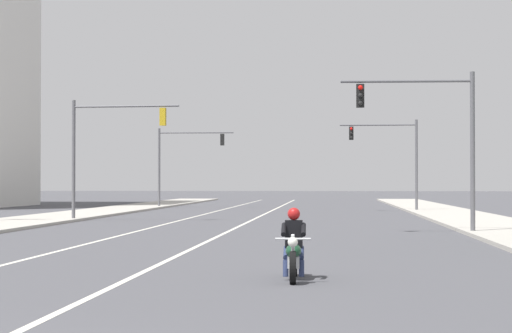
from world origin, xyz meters
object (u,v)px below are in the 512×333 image
object	(u,v)px
traffic_signal_near_right	(434,126)
traffic_signal_near_left	(104,140)
motorcycle_with_rider	(294,251)
traffic_signal_mid_right	(394,151)
traffic_signal_mid_left	(181,154)

from	to	relation	value
traffic_signal_near_right	traffic_signal_near_left	distance (m)	18.81
traffic_signal_near_right	traffic_signal_near_left	bearing A→B (deg)	145.30
motorcycle_with_rider	traffic_signal_near_right	xyz separation A→B (m)	(4.67, 16.88, 3.53)
traffic_signal_near_left	traffic_signal_mid_right	size ratio (longest dim) A/B	1.00
traffic_signal_near_left	traffic_signal_mid_left	distance (m)	25.00
motorcycle_with_rider	traffic_signal_mid_left	world-z (taller)	traffic_signal_mid_left
traffic_signal_near_left	traffic_signal_near_right	bearing A→B (deg)	-34.70
motorcycle_with_rider	traffic_signal_near_left	bearing A→B (deg)	111.36
motorcycle_with_rider	traffic_signal_near_right	distance (m)	17.87
traffic_signal_near_right	motorcycle_with_rider	bearing A→B (deg)	-105.48
motorcycle_with_rider	traffic_signal_mid_right	xyz separation A→B (m)	(4.97, 43.98, 3.53)
traffic_signal_near_right	traffic_signal_mid_right	distance (m)	27.11
traffic_signal_near_right	traffic_signal_mid_left	world-z (taller)	same
traffic_signal_near_right	traffic_signal_mid_left	xyz separation A→B (m)	(-15.59, 35.71, 0.05)
traffic_signal_near_right	traffic_signal_mid_left	bearing A→B (deg)	113.58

